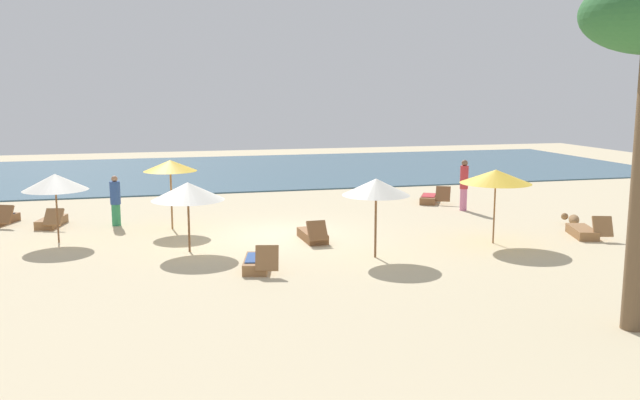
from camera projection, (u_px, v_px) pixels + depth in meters
name	position (u px, v px, depth m)	size (l,w,h in m)	color
ground_plane	(282.00, 235.00, 21.21)	(60.00, 60.00, 0.00)	beige
ocean_water	(223.00, 171.00, 37.46)	(48.00, 16.00, 0.06)	#3D6075
umbrella_0	(188.00, 191.00, 18.79)	(2.04, 2.04, 1.98)	brown
umbrella_1	(376.00, 187.00, 18.12)	(1.84, 1.84, 2.17)	brown
umbrella_2	(170.00, 166.00, 21.82)	(1.73, 1.73, 2.28)	olive
umbrella_3	(496.00, 177.00, 19.79)	(2.09, 2.09, 2.21)	brown
umbrella_4	(55.00, 182.00, 19.90)	(1.89, 1.89, 2.07)	brown
lounger_0	(313.00, 235.00, 20.42)	(0.65, 1.69, 0.72)	brown
lounger_1	(257.00, 263.00, 17.15)	(0.94, 1.72, 0.75)	olive
lounger_3	(52.00, 221.00, 22.56)	(0.96, 1.78, 0.68)	olive
lounger_4	(0.00, 219.00, 22.87)	(1.18, 1.74, 0.74)	brown
lounger_5	(430.00, 198.00, 27.24)	(1.31, 1.74, 0.72)	brown
lounger_6	(584.00, 231.00, 20.95)	(1.07, 1.74, 0.74)	olive
person_0	(464.00, 184.00, 25.38)	(0.40, 0.40, 1.92)	#D17299
person_2	(115.00, 201.00, 22.57)	(0.39, 0.39, 1.69)	#338C59
dog	(573.00, 219.00, 22.72)	(0.66, 0.82, 0.38)	olive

